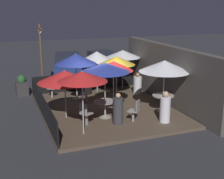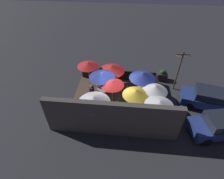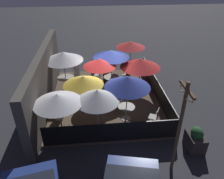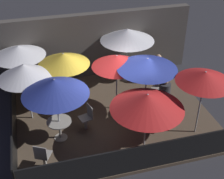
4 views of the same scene
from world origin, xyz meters
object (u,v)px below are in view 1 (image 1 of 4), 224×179
Objects in this scene: light_post at (41,53)px; patio_chair_1 at (87,93)px; patio_umbrella_0 at (164,66)px; patio_chair_3 at (85,113)px; patio_chair_0 at (51,87)px; patron_1 at (165,109)px; patio_umbrella_6 at (82,76)px; patron_2 at (137,85)px; patio_umbrella_2 at (105,67)px; dining_table_1 at (77,88)px; patio_umbrella_8 at (97,56)px; dining_table_2 at (105,104)px; patio_umbrella_1 at (76,59)px; patio_umbrella_4 at (117,60)px; patio_umbrella_5 at (65,76)px; planter_box at (22,86)px; parked_car_0 at (68,65)px; dining_table_0 at (163,98)px; patio_umbrella_3 at (123,54)px; parked_car_1 at (104,63)px; patron_0 at (118,110)px; patio_chair_2 at (135,110)px.

patio_chair_1 is at bearing 21.13° from light_post.
patio_umbrella_0 reaches higher than patio_chair_3.
patio_chair_0 is 6.37m from patron_1.
patron_2 is at bearing 135.12° from patio_umbrella_6.
patio_umbrella_2 reaches higher than dining_table_1.
dining_table_2 is (4.00, -0.94, -1.38)m from patio_umbrella_8.
patio_umbrella_1 is 2.86× the size of dining_table_1.
patio_umbrella_4 is 2.27× the size of patio_chair_0.
patio_umbrella_5 is 3.06m from dining_table_1.
planter_box reaches higher than dining_table_2.
planter_box is 0.26× the size of parked_car_0.
patron_1 is 8.32m from planter_box.
patio_chair_3 is (3.21, -2.58, -1.41)m from patio_umbrella_4.
dining_table_2 is at bearing -93.47° from dining_table_0.
patio_umbrella_6 is at bearing 2.93° from parked_car_0.
patio_umbrella_1 reaches higher than patio_umbrella_3.
parked_car_0 reaches higher than patron_2.
parked_car_0 is 1.00× the size of parked_car_1.
patron_1 reaches higher than patio_chair_3.
light_post is 0.88× the size of parked_car_1.
patio_umbrella_6 reaches higher than patron_2.
patio_umbrella_4 is at bearing -25.04° from parked_car_1.
patio_chair_0 is at bearing -178.52° from patio_umbrella_5.
patio_chair_0 is 0.74× the size of patron_0.
patio_chair_1 reaches higher than dining_table_2.
patio_chair_0 reaches higher than dining_table_1.
patio_umbrella_6 is at bearing -44.06° from dining_table_2.
patio_umbrella_1 reaches higher than patio_umbrella_8.
parked_car_0 is at bearing 95.03° from patio_chair_0.
light_post reaches higher than patron_2.
patio_umbrella_5 reaches higher than patron_0.
patio_umbrella_2 reaches higher than patio_umbrella_1.
dining_table_0 is at bearing 34.94° from light_post.
patron_1 reaches higher than patio_chair_2.
light_post reaches higher than dining_table_0.
patio_umbrella_8 is at bearing 143.88° from patio_umbrella_5.
patio_umbrella_1 reaches higher than patio_chair_0.
dining_table_2 is 2.51m from patron_1.
dining_table_1 is (-3.13, -0.43, -1.60)m from patio_umbrella_2.
patio_umbrella_4 is 1.67× the size of patron_0.
patio_umbrella_1 is 4.77m from dining_table_0.
patron_0 is 0.34× the size of light_post.
patio_umbrella_2 reaches higher than patron_2.
parked_car_1 is (-5.54, 0.06, 0.22)m from patron_2.
patio_umbrella_0 is 2.88× the size of dining_table_1.
parked_car_0 is at bearing 51.44° from patio_chair_3.
parked_car_1 reaches higher than patio_chair_2.
patio_umbrella_2 is 2.15× the size of planter_box.
patron_1 reaches higher than patron_0.
dining_table_0 reaches higher than dining_table_2.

